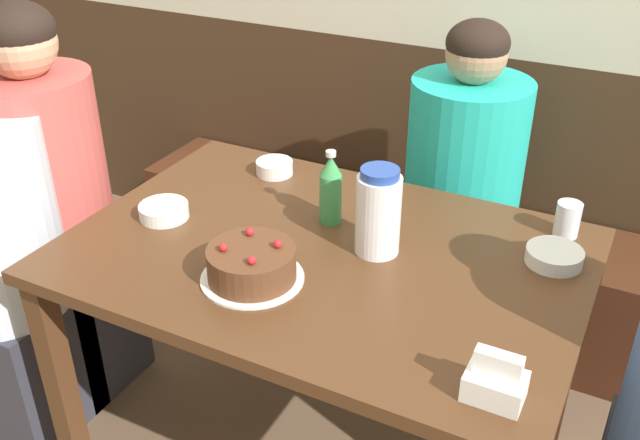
{
  "coord_description": "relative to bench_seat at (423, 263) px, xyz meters",
  "views": [
    {
      "loc": [
        0.68,
        -1.34,
        1.69
      ],
      "look_at": [
        -0.04,
        0.05,
        0.79
      ],
      "focal_mm": 40.0,
      "sensor_mm": 36.0,
      "label": 1
    }
  ],
  "objects": [
    {
      "name": "bowl_side_dish",
      "position": [
        -0.46,
        -0.88,
        0.54
      ],
      "size": [
        0.13,
        0.13,
        0.04
      ],
      "color": "white",
      "rests_on": "dining_table"
    },
    {
      "name": "napkin_holder",
      "position": [
        0.52,
        -1.15,
        0.56
      ],
      "size": [
        0.11,
        0.08,
        0.11
      ],
      "color": "white",
      "rests_on": "dining_table"
    },
    {
      "name": "birthday_cake",
      "position": [
        -0.09,
        -1.02,
        0.56
      ],
      "size": [
        0.24,
        0.24,
        0.1
      ],
      "color": "white",
      "rests_on": "dining_table"
    },
    {
      "name": "water_pitcher",
      "position": [
        0.12,
        -0.77,
        0.63
      ],
      "size": [
        0.11,
        0.11,
        0.22
      ],
      "color": "white",
      "rests_on": "dining_table"
    },
    {
      "name": "person_grey_tee",
      "position": [
        -0.9,
        -0.86,
        0.4
      ],
      "size": [
        0.35,
        0.35,
        1.27
      ],
      "color": "#33333D",
      "rests_on": "ground_plane"
    },
    {
      "name": "bench_seat",
      "position": [
        0.0,
        0.0,
        0.0
      ],
      "size": [
        2.28,
        0.38,
        0.43
      ],
      "color": "#472314",
      "rests_on": "ground_plane"
    },
    {
      "name": "glass_water_tall",
      "position": [
        0.52,
        -0.48,
        0.57
      ],
      "size": [
        0.06,
        0.06,
        0.09
      ],
      "color": "silver",
      "rests_on": "dining_table"
    },
    {
      "name": "person_teal_shirt",
      "position": [
        0.15,
        -0.13,
        0.36
      ],
      "size": [
        0.37,
        0.37,
        1.17
      ],
      "rotation": [
        0.0,
        0.0,
        -1.57
      ],
      "color": "#33333D",
      "rests_on": "ground_plane"
    },
    {
      "name": "bowl_soup_white",
      "position": [
        -0.33,
        -0.51,
        0.54
      ],
      "size": [
        0.11,
        0.11,
        0.04
      ],
      "color": "white",
      "rests_on": "dining_table"
    },
    {
      "name": "bowl_rice_small",
      "position": [
        0.52,
        -0.63,
        0.54
      ],
      "size": [
        0.14,
        0.14,
        0.04
      ],
      "color": "white",
      "rests_on": "dining_table"
    },
    {
      "name": "soju_bottle",
      "position": [
        -0.05,
        -0.69,
        0.62
      ],
      "size": [
        0.06,
        0.06,
        0.2
      ],
      "color": "#388E4C",
      "rests_on": "dining_table"
    },
    {
      "name": "dining_table",
      "position": [
        0.0,
        -0.83,
        0.43
      ],
      "size": [
        1.28,
        0.88,
        0.74
      ],
      "color": "#4C2D19",
      "rests_on": "ground_plane"
    }
  ]
}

